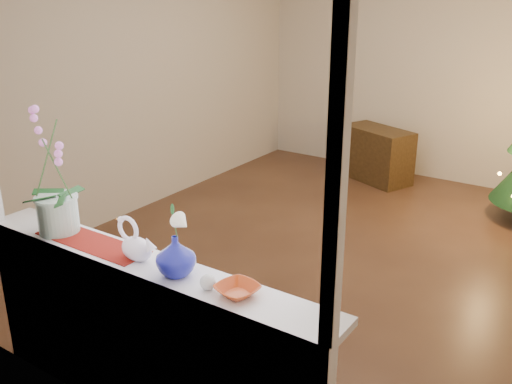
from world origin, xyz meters
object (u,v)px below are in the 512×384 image
orchid_pot (53,172)px  blue_vase (176,253)px  amber_dish (237,291)px  swan (136,240)px  paperweight (208,282)px  side_table (377,154)px

orchid_pot → blue_vase: orchid_pot is taller
blue_vase → amber_dish: (0.35, 0.01, -0.09)m
orchid_pot → swan: bearing=0.1°
paperweight → amber_dish: paperweight is taller
orchid_pot → side_table: (0.06, 4.40, -0.95)m
blue_vase → swan: bearing=177.5°
side_table → paperweight: bearing=-54.7°
swan → side_table: swan is taller
swan → side_table: (-0.53, 4.40, -0.71)m
swan → amber_dish: (0.62, -0.00, -0.08)m
paperweight → side_table: (-1.02, 4.44, -0.64)m
blue_vase → paperweight: blue_vase is taller
paperweight → swan: bearing=175.6°
orchid_pot → paperweight: (1.08, -0.04, -0.31)m
orchid_pot → blue_vase: bearing=-0.7°
orchid_pot → amber_dish: bearing=0.0°
orchid_pot → swan: (0.60, 0.00, -0.24)m
amber_dish → side_table: 4.59m
amber_dish → side_table: amber_dish is taller
blue_vase → amber_dish: bearing=1.8°
swan → side_table: 4.49m
orchid_pot → swan: 0.65m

